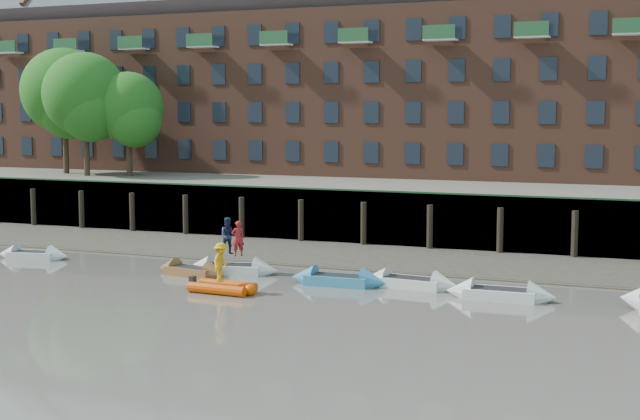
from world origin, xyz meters
The scene contains 17 objects.
ground centered at (0.00, 0.00, 0.00)m, with size 220.00×220.00×0.00m, color #635E57.
foreshore centered at (0.00, 18.00, 0.00)m, with size 110.00×8.00×0.50m, color #3D382F.
mud_band centered at (0.00, 14.60, 0.00)m, with size 110.00×1.60×0.10m, color #4C4336.
river_wall centered at (0.00, 22.38, 1.59)m, with size 110.00×1.23×3.30m.
bank_terrace centered at (0.00, 36.00, 1.60)m, with size 110.00×28.00×3.20m, color #5E594D.
apartment_terrace centered at (0.00, 36.99, 12.82)m, with size 80.60×15.56×20.98m.
tree_cluster centered at (-25.62, 27.35, 9.00)m, with size 11.76×7.74×9.40m.
rowboat_0 centered at (-16.98, 10.80, 0.21)m, with size 4.18×1.84×1.17m.
rowboat_2 centered at (-6.65, 9.82, 0.21)m, with size 4.17×1.82×1.17m.
rowboat_3 centered at (-5.02, 10.91, 0.24)m, with size 4.77×2.15×1.33m.
rowboat_4 centered at (0.79, 10.21, 0.23)m, with size 4.61×1.49×1.32m.
rowboat_5 centered at (4.03, 10.85, 0.23)m, with size 4.64×1.70×1.32m.
rowboat_6 centered at (8.26, 9.83, 0.24)m, with size 4.68×1.46×1.35m.
rib_tender centered at (-3.19, 6.73, 0.23)m, with size 3.09×1.59×0.53m.
person_rower_a centered at (-4.68, 10.91, 1.76)m, with size 0.63×0.41×1.72m, color maroon.
person_rower_b centered at (-5.32, 11.15, 1.82)m, with size 0.89×0.70×1.84m, color #19233F.
person_rib_crew centered at (-3.34, 6.65, 1.36)m, with size 1.12×0.64×1.73m, color orange.
Camera 1 is at (14.99, -27.25, 7.95)m, focal length 50.00 mm.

